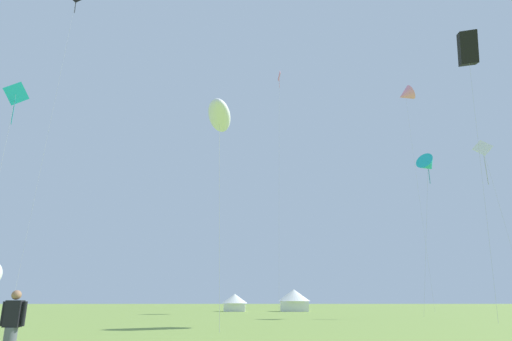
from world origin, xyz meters
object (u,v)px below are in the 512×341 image
kite_white_parafoil (219,116)px  festival_tent_center (235,302)px  kite_black_box (468,48)px  person_spectator (11,330)px  festival_tent_left (294,299)px  kite_white_diamond (484,152)px  kite_cyan_diamond (16,97)px  kite_pink_delta (405,95)px  kite_black_diamond (76,1)px  kite_cyan_delta (428,165)px  kite_pink_diamond (279,88)px

kite_white_parafoil → festival_tent_center: kite_white_parafoil is taller
kite_black_box → kite_white_parafoil: 24.89m
person_spectator → festival_tent_center: festival_tent_center is taller
kite_black_box → festival_tent_center: bearing=123.6°
kite_black_box → festival_tent_left: bearing=111.8°
kite_white_diamond → festival_tent_left: bearing=130.3°
festival_tent_left → person_spectator: bearing=-102.2°
kite_cyan_diamond → festival_tent_center: size_ratio=5.80×
kite_pink_delta → kite_black_diamond: size_ratio=0.87×
kite_black_diamond → person_spectator: bearing=-65.2°
kite_cyan_diamond → festival_tent_center: kite_cyan_diamond is taller
kite_white_diamond → kite_cyan_diamond: bearing=-173.3°
kite_black_box → kite_pink_delta: kite_pink_delta is taller
kite_black_diamond → kite_pink_delta: bearing=19.4°
person_spectator → festival_tent_center: bearing=86.6°
kite_cyan_diamond → kite_white_diamond: bearing=6.7°
person_spectator → kite_cyan_delta: bearing=53.6°
kite_cyan_diamond → festival_tent_left: bearing=43.7°
kite_white_diamond → person_spectator: 46.64m
kite_cyan_delta → kite_pink_delta: bearing=72.9°
kite_pink_diamond → festival_tent_center: kite_pink_diamond is taller
kite_pink_diamond → festival_tent_center: 30.45m
kite_cyan_delta → kite_pink_diamond: (-14.95, 5.16, 11.40)m
kite_cyan_delta → kite_black_diamond: (-40.20, 3.15, 22.13)m
kite_black_box → kite_black_diamond: bearing=162.0°
kite_cyan_delta → kite_cyan_diamond: (-40.50, -5.44, 4.90)m
kite_white_parafoil → kite_pink_diamond: kite_pink_diamond is taller
kite_cyan_diamond → person_spectator: 36.87m
festival_tent_center → kite_cyan_diamond: bearing=-126.4°
kite_white_parafoil → person_spectator: 17.39m
kite_cyan_diamond → kite_white_diamond: 46.97m
kite_cyan_diamond → festival_tent_center: bearing=53.6°
kite_black_box → festival_tent_center: 43.38m
festival_tent_center → kite_cyan_delta: bearing=-46.2°
kite_cyan_diamond → kite_black_diamond: size_ratio=0.54×
kite_white_parafoil → kite_black_diamond: size_ratio=0.32×
kite_pink_diamond → kite_cyan_delta: bearing=-19.0°
kite_white_diamond → kite_pink_delta: kite_pink_delta is taller
kite_pink_diamond → kite_black_diamond: size_ratio=0.74×
kite_white_diamond → festival_tent_left: 31.85m
kite_white_parafoil → kite_pink_diamond: size_ratio=0.44×
kite_white_diamond → festival_tent_center: kite_white_diamond is taller
kite_pink_delta → kite_black_box: bearing=-100.8°
kite_pink_diamond → kite_black_box: bearing=-44.7°
kite_black_box → kite_cyan_diamond: size_ratio=1.12×
kite_white_diamond → festival_tent_center: bearing=141.1°
kite_black_diamond → kite_cyan_diamond: bearing=-92.0°
kite_cyan_diamond → person_spectator: kite_cyan_diamond is taller
kite_white_parafoil → kite_pink_delta: size_ratio=0.37×
kite_cyan_diamond → festival_tent_left: size_ratio=4.59×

